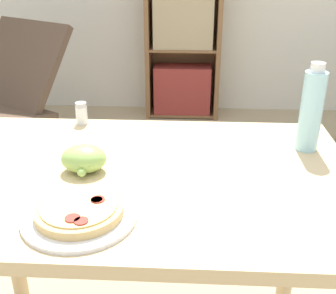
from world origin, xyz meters
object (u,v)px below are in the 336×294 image
(grape_bunch, at_px, (84,159))
(drink_bottle, at_px, (311,110))
(salt_shaker, at_px, (81,113))
(lounge_chair_near, at_px, (6,116))
(bookshelf, at_px, (183,19))
(pizza_on_plate, at_px, (80,212))

(grape_bunch, relative_size, drink_bottle, 0.46)
(grape_bunch, distance_m, salt_shaker, 0.35)
(grape_bunch, height_order, drink_bottle, drink_bottle)
(lounge_chair_near, bearing_deg, bookshelf, 67.35)
(lounge_chair_near, bearing_deg, grape_bunch, -28.41)
(pizza_on_plate, height_order, bookshelf, bookshelf)
(drink_bottle, height_order, bookshelf, bookshelf)
(drink_bottle, bearing_deg, lounge_chair_near, 137.37)
(drink_bottle, height_order, salt_shaker, drink_bottle)
(grape_bunch, bearing_deg, lounge_chair_near, 120.56)
(salt_shaker, height_order, lounge_chair_near, lounge_chair_near)
(pizza_on_plate, bearing_deg, grape_bunch, 100.61)
(pizza_on_plate, distance_m, drink_bottle, 0.71)
(drink_bottle, xyz_separation_m, bookshelf, (-0.41, 2.34, -0.09))
(drink_bottle, relative_size, bookshelf, 0.15)
(drink_bottle, distance_m, lounge_chair_near, 2.25)
(grape_bunch, relative_size, salt_shaker, 1.61)
(pizza_on_plate, bearing_deg, drink_bottle, 33.66)
(salt_shaker, bearing_deg, lounge_chair_near, 124.05)
(pizza_on_plate, height_order, grape_bunch, grape_bunch)
(pizza_on_plate, xyz_separation_m, bookshelf, (0.17, 2.73, 0.02))
(pizza_on_plate, height_order, drink_bottle, drink_bottle)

